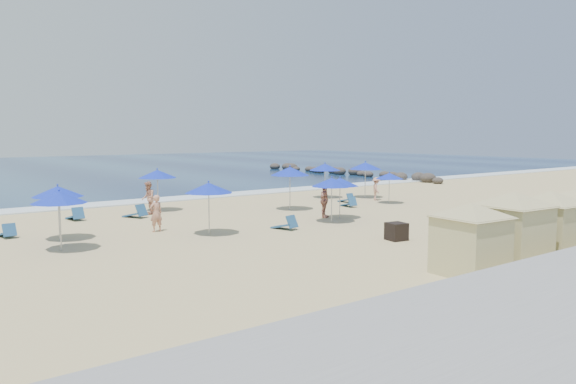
{
  "coord_description": "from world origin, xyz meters",
  "views": [
    {
      "loc": [
        -18.3,
        -20.06,
        4.58
      ],
      "look_at": [
        -0.65,
        3.0,
        1.53
      ],
      "focal_mm": 35.0,
      "sensor_mm": 36.0,
      "label": 1
    }
  ],
  "objects_px": {
    "umbrella_2": "(209,188)",
    "umbrella_9": "(389,176)",
    "umbrella_4": "(332,182)",
    "beachgoer_3": "(376,189)",
    "umbrella_6": "(340,182)",
    "beachgoer_1": "(148,198)",
    "beachgoer_2": "(324,201)",
    "umbrella_1": "(59,197)",
    "umbrella_7": "(325,167)",
    "trash_bin": "(396,231)",
    "cabana_1": "(513,218)",
    "cabana_0": "(471,229)",
    "beachgoer_0": "(156,213)",
    "umbrella_3": "(157,174)",
    "umbrella_0": "(58,191)",
    "cabana_2": "(550,215)",
    "umbrella_8": "(365,166)",
    "umbrella_5": "(290,171)",
    "rock_jetty": "(345,172)"
  },
  "relations": [
    {
      "from": "umbrella_2",
      "to": "umbrella_9",
      "type": "relative_size",
      "value": 1.19
    },
    {
      "from": "umbrella_4",
      "to": "beachgoer_3",
      "type": "height_order",
      "value": "umbrella_4"
    },
    {
      "from": "umbrella_6",
      "to": "beachgoer_1",
      "type": "xyz_separation_m",
      "value": [
        -7.56,
        7.74,
        -1.04
      ]
    },
    {
      "from": "beachgoer_2",
      "to": "umbrella_4",
      "type": "bearing_deg",
      "value": -148.26
    },
    {
      "from": "umbrella_1",
      "to": "umbrella_6",
      "type": "distance_m",
      "value": 14.34
    },
    {
      "from": "umbrella_7",
      "to": "trash_bin",
      "type": "bearing_deg",
      "value": -120.01
    },
    {
      "from": "cabana_1",
      "to": "umbrella_7",
      "type": "distance_m",
      "value": 20.77
    },
    {
      "from": "cabana_1",
      "to": "beachgoer_3",
      "type": "height_order",
      "value": "cabana_1"
    },
    {
      "from": "cabana_0",
      "to": "umbrella_6",
      "type": "height_order",
      "value": "cabana_0"
    },
    {
      "from": "umbrella_6",
      "to": "beachgoer_0",
      "type": "height_order",
      "value": "umbrella_6"
    },
    {
      "from": "trash_bin",
      "to": "umbrella_4",
      "type": "height_order",
      "value": "umbrella_4"
    },
    {
      "from": "cabana_0",
      "to": "beachgoer_2",
      "type": "xyz_separation_m",
      "value": [
        4.41,
        12.24,
        -0.58
      ]
    },
    {
      "from": "umbrella_3",
      "to": "beachgoer_2",
      "type": "bearing_deg",
      "value": -52.53
    },
    {
      "from": "umbrella_0",
      "to": "umbrella_6",
      "type": "xyz_separation_m",
      "value": [
        13.74,
        -2.8,
        -0.13
      ]
    },
    {
      "from": "beachgoer_3",
      "to": "cabana_2",
      "type": "bearing_deg",
      "value": -170.32
    },
    {
      "from": "umbrella_0",
      "to": "umbrella_8",
      "type": "relative_size",
      "value": 0.92
    },
    {
      "from": "umbrella_1",
      "to": "umbrella_7",
      "type": "bearing_deg",
      "value": 20.03
    },
    {
      "from": "umbrella_1",
      "to": "umbrella_5",
      "type": "distance_m",
      "value": 14.84
    },
    {
      "from": "umbrella_7",
      "to": "beachgoer_0",
      "type": "xyz_separation_m",
      "value": [
        -15.27,
        -5.53,
        -1.34
      ]
    },
    {
      "from": "beachgoer_2",
      "to": "umbrella_8",
      "type": "bearing_deg",
      "value": 2.22
    },
    {
      "from": "umbrella_0",
      "to": "beachgoer_0",
      "type": "distance_m",
      "value": 4.41
    },
    {
      "from": "umbrella_2",
      "to": "beachgoer_0",
      "type": "xyz_separation_m",
      "value": [
        -1.56,
        2.22,
        -1.27
      ]
    },
    {
      "from": "umbrella_1",
      "to": "beachgoer_1",
      "type": "height_order",
      "value": "umbrella_1"
    },
    {
      "from": "umbrella_3",
      "to": "umbrella_8",
      "type": "xyz_separation_m",
      "value": [
        14.6,
        -2.61,
        0.08
      ]
    },
    {
      "from": "cabana_1",
      "to": "umbrella_8",
      "type": "height_order",
      "value": "cabana_1"
    },
    {
      "from": "umbrella_4",
      "to": "beachgoer_2",
      "type": "relative_size",
      "value": 1.32
    },
    {
      "from": "beachgoer_2",
      "to": "umbrella_2",
      "type": "bearing_deg",
      "value": 155.89
    },
    {
      "from": "cabana_1",
      "to": "beachgoer_1",
      "type": "xyz_separation_m",
      "value": [
        -5.3,
        19.13,
        -0.67
      ]
    },
    {
      "from": "umbrella_0",
      "to": "cabana_0",
      "type": "bearing_deg",
      "value": -57.98
    },
    {
      "from": "umbrella_6",
      "to": "beachgoer_2",
      "type": "relative_size",
      "value": 1.26
    },
    {
      "from": "umbrella_7",
      "to": "umbrella_4",
      "type": "bearing_deg",
      "value": -129.33
    },
    {
      "from": "rock_jetty",
      "to": "trash_bin",
      "type": "xyz_separation_m",
      "value": [
        -24.16,
        -28.92,
        0.02
      ]
    },
    {
      "from": "cabana_2",
      "to": "umbrella_8",
      "type": "bearing_deg",
      "value": 65.75
    },
    {
      "from": "umbrella_9",
      "to": "beachgoer_1",
      "type": "xyz_separation_m",
      "value": [
        -14.58,
        4.86,
        -0.86
      ]
    },
    {
      "from": "umbrella_1",
      "to": "umbrella_2",
      "type": "relative_size",
      "value": 0.99
    },
    {
      "from": "rock_jetty",
      "to": "umbrella_0",
      "type": "xyz_separation_m",
      "value": [
        -35.66,
        -20.1,
        1.74
      ]
    },
    {
      "from": "rock_jetty",
      "to": "umbrella_9",
      "type": "relative_size",
      "value": 12.84
    },
    {
      "from": "umbrella_9",
      "to": "beachgoer_3",
      "type": "relative_size",
      "value": 1.31
    },
    {
      "from": "umbrella_3",
      "to": "beachgoer_0",
      "type": "distance_m",
      "value": 7.3
    },
    {
      "from": "cabana_2",
      "to": "umbrella_1",
      "type": "distance_m",
      "value": 18.77
    },
    {
      "from": "cabana_1",
      "to": "cabana_2",
      "type": "distance_m",
      "value": 2.41
    },
    {
      "from": "trash_bin",
      "to": "umbrella_6",
      "type": "xyz_separation_m",
      "value": [
        2.24,
        6.01,
        1.6
      ]
    },
    {
      "from": "cabana_2",
      "to": "beachgoer_3",
      "type": "height_order",
      "value": "cabana_2"
    },
    {
      "from": "umbrella_6",
      "to": "umbrella_7",
      "type": "xyz_separation_m",
      "value": [
        5.72,
        7.77,
        0.22
      ]
    },
    {
      "from": "umbrella_0",
      "to": "umbrella_5",
      "type": "relative_size",
      "value": 0.91
    },
    {
      "from": "cabana_2",
      "to": "umbrella_1",
      "type": "relative_size",
      "value": 1.75
    },
    {
      "from": "rock_jetty",
      "to": "beachgoer_3",
      "type": "bearing_deg",
      "value": -127.97
    },
    {
      "from": "umbrella_5",
      "to": "umbrella_9",
      "type": "distance_m",
      "value": 7.22
    },
    {
      "from": "cabana_0",
      "to": "beachgoer_1",
      "type": "bearing_deg",
      "value": 98.09
    },
    {
      "from": "umbrella_0",
      "to": "umbrella_9",
      "type": "xyz_separation_m",
      "value": [
        20.77,
        0.07,
        -0.31
      ]
    }
  ]
}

